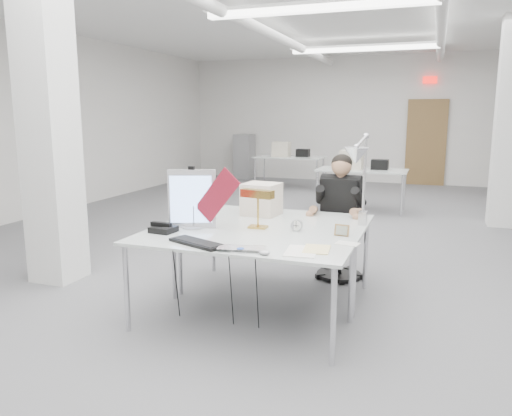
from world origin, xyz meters
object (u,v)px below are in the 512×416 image
Objects in this scene: beige_monitor at (262,199)px; bankers_lamp at (258,210)px; laptop at (240,251)px; seated_person at (341,196)px; architect_lamp at (361,175)px; office_chair at (340,226)px; desk_main at (241,240)px; monitor at (192,199)px; desk_phone at (163,229)px.

bankers_lamp is at bearing -68.15° from beige_monitor.
beige_monitor is at bearing 90.33° from laptop.
architect_lamp is at bearing -65.26° from seated_person.
seated_person is (0.00, -0.05, 0.32)m from office_chair.
desk_main is 0.65m from monitor.
seated_person is 1.95m from desk_phone.
laptop is 0.36× the size of architect_lamp.
bankers_lamp is 0.98× the size of beige_monitor.
laptop is 1.31m from architect_lamp.
beige_monitor reaches higher than desk_phone.
desk_main is at bearing -77.84° from bankers_lamp.
office_chair is 3.29× the size of laptop.
desk_phone reaches higher than laptop.
bankers_lamp is at bearing -165.44° from architect_lamp.
architect_lamp reaches higher than beige_monitor.
beige_monitor is at bearing 42.67° from monitor.
beige_monitor is (-0.16, 0.57, -0.00)m from bankers_lamp.
seated_person is 2.79× the size of laptop.
office_chair is at bearing 44.51° from beige_monitor.
monitor is at bearing 62.29° from desk_phone.
monitor reaches higher than laptop.
office_chair is 0.33m from seated_person.
laptop is (0.69, -0.60, -0.25)m from monitor.
desk_phone is 0.59× the size of beige_monitor.
desk_phone is at bearing -124.93° from seated_person.
office_chair is 1.18× the size of architect_lamp.
office_chair reaches higher than bankers_lamp.
beige_monitor is at bearing 99.56° from desk_main.
office_chair reaches higher than desk_phone.
bankers_lamp is at bearing 90.30° from desk_main.
laptop is at bearing -124.51° from architect_lamp.
bankers_lamp is at bearing -110.75° from office_chair.
desk_main is at bearing -43.19° from monitor.
seated_person is at bearing 56.83° from desk_phone.
laptop is at bearing -67.76° from bankers_lamp.
desk_main is at bearing -104.96° from seated_person.
architect_lamp reaches higher than seated_person.
laptop reaches higher than desk_main.
office_chair reaches higher than desk_main.
bankers_lamp reaches higher than beige_monitor.
monitor is 1.48× the size of laptop.
seated_person is 1.20m from bankers_lamp.
seated_person reaches higher than monitor.
monitor is at bearing -125.86° from seated_person.
office_chair is 1.18m from architect_lamp.
monitor is (-0.55, 0.23, 0.27)m from desk_main.
architect_lamp reaches higher than office_chair.
desk_main is 5.37× the size of beige_monitor.
desk_main is 1.60m from seated_person.
desk_main is at bearing 98.55° from laptop.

